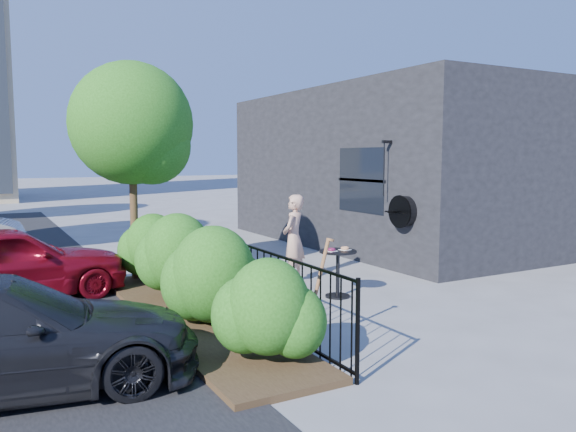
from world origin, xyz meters
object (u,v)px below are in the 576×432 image
patio_tree (136,131)px  car_red (5,264)px  shovel (315,298)px  woman (294,238)px  cafe_table (338,265)px

patio_tree → car_red: (-2.22, -0.43, -2.14)m
patio_tree → shovel: (0.98, -4.54, -2.17)m
woman → shovel: (-1.53, -3.22, -0.22)m
cafe_table → car_red: size_ratio=0.23×
patio_tree → car_red: size_ratio=1.07×
patio_tree → cafe_table: size_ratio=4.76×
woman → cafe_table: bearing=51.9°
woman → car_red: woman is taller
shovel → car_red: (-3.20, 4.11, 0.03)m
patio_tree → woman: bearing=-27.7°
woman → shovel: size_ratio=1.20×
woman → shovel: bearing=24.0°
cafe_table → woman: 1.40m
cafe_table → patio_tree: bearing=133.7°
patio_tree → shovel: size_ratio=2.93×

